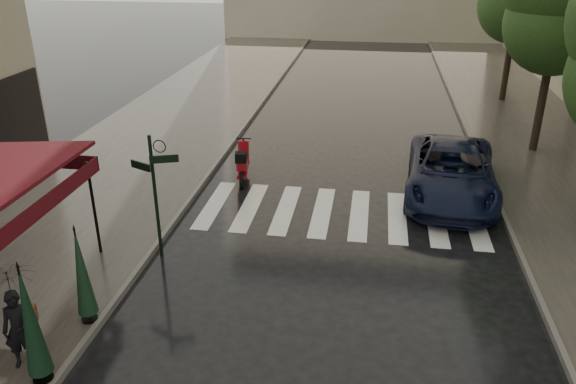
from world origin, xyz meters
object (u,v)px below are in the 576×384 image
(scooter, at_px, (243,164))
(pedestrian_with_umbrella, at_px, (10,290))
(parasol_front, at_px, (30,321))
(parked_car, at_px, (451,172))
(parasol_back, at_px, (82,272))

(scooter, bearing_deg, pedestrian_with_umbrella, -110.72)
(parasol_front, bearing_deg, parked_car, 49.92)
(parked_car, bearing_deg, pedestrian_with_umbrella, -127.93)
(scooter, xyz_separation_m, parked_car, (6.40, -0.14, 0.21))
(parked_car, bearing_deg, parasol_front, -125.10)
(pedestrian_with_umbrella, bearing_deg, parked_car, 23.93)
(parasol_back, bearing_deg, pedestrian_with_umbrella, -110.16)
(parasol_front, bearing_deg, scooter, 81.69)
(pedestrian_with_umbrella, height_order, parked_car, pedestrian_with_umbrella)
(parasol_back, bearing_deg, parasol_front, -90.00)
(parasol_front, xyz_separation_m, parasol_back, (0.00, 1.70, -0.13))
(parasol_front, bearing_deg, pedestrian_with_umbrella, 146.33)
(parked_car, distance_m, parasol_front, 12.08)
(scooter, relative_size, parked_car, 0.33)
(scooter, xyz_separation_m, parasol_back, (-1.37, -7.67, 0.69))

